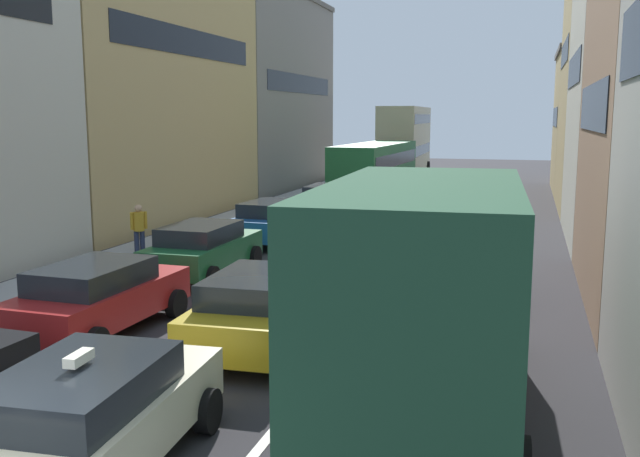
{
  "coord_description": "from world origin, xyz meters",
  "views": [
    {
      "loc": [
        4.99,
        -4.86,
        4.41
      ],
      "look_at": [
        0.0,
        12.0,
        1.6
      ],
      "focal_mm": 39.5,
      "sensor_mm": 36.0,
      "label": 1
    }
  ],
  "objects_px": {
    "coupe_centre_lane_fourth": "(378,222)",
    "bus_mid_queue_primary": "(375,164)",
    "sedan_left_lane_third": "(203,248)",
    "pedestrian_near_kerb": "(139,227)",
    "bus_far_queue_secondary": "(405,139)",
    "removalist_box_truck": "(428,290)",
    "sedan_left_lane_fourth": "(273,220)",
    "wagon_left_lane_second": "(98,296)",
    "hatchback_centre_lane_third": "(337,253)",
    "sedan_right_lane_behind_truck": "(458,269)",
    "sedan_centre_lane_second": "(260,307)",
    "sedan_left_lane_fifth": "(329,201)",
    "sedan_centre_lane_fifth": "(405,204)",
    "taxi_centre_lane_front": "(89,417)"
  },
  "relations": [
    {
      "from": "sedan_centre_lane_second",
      "to": "sedan_left_lane_third",
      "type": "xyz_separation_m",
      "value": [
        -3.74,
        5.25,
        0.0
      ]
    },
    {
      "from": "sedan_centre_lane_fifth",
      "to": "bus_mid_queue_primary",
      "type": "bearing_deg",
      "value": 17.18
    },
    {
      "from": "sedan_left_lane_third",
      "to": "pedestrian_near_kerb",
      "type": "bearing_deg",
      "value": 57.91
    },
    {
      "from": "sedan_left_lane_fifth",
      "to": "sedan_centre_lane_second",
      "type": "bearing_deg",
      "value": -169.77
    },
    {
      "from": "removalist_box_truck",
      "to": "hatchback_centre_lane_third",
      "type": "bearing_deg",
      "value": 20.94
    },
    {
      "from": "sedan_centre_lane_fifth",
      "to": "sedan_left_lane_fifth",
      "type": "height_order",
      "value": "same"
    },
    {
      "from": "wagon_left_lane_second",
      "to": "sedan_centre_lane_second",
      "type": "bearing_deg",
      "value": -86.32
    },
    {
      "from": "bus_far_queue_secondary",
      "to": "removalist_box_truck",
      "type": "bearing_deg",
      "value": -171.84
    },
    {
      "from": "wagon_left_lane_second",
      "to": "sedan_left_lane_fifth",
      "type": "relative_size",
      "value": 1.0
    },
    {
      "from": "sedan_left_lane_fourth",
      "to": "pedestrian_near_kerb",
      "type": "bearing_deg",
      "value": 139.85
    },
    {
      "from": "sedan_left_lane_third",
      "to": "pedestrian_near_kerb",
      "type": "height_order",
      "value": "pedestrian_near_kerb"
    },
    {
      "from": "sedan_left_lane_third",
      "to": "bus_far_queue_secondary",
      "type": "bearing_deg",
      "value": 0.21
    },
    {
      "from": "sedan_centre_lane_fifth",
      "to": "sedan_right_lane_behind_truck",
      "type": "height_order",
      "value": "same"
    },
    {
      "from": "bus_mid_queue_primary",
      "to": "sedan_left_lane_fifth",
      "type": "bearing_deg",
      "value": -177.92
    },
    {
      "from": "removalist_box_truck",
      "to": "hatchback_centre_lane_third",
      "type": "height_order",
      "value": "removalist_box_truck"
    },
    {
      "from": "removalist_box_truck",
      "to": "bus_far_queue_secondary",
      "type": "relative_size",
      "value": 0.74
    },
    {
      "from": "removalist_box_truck",
      "to": "bus_mid_queue_primary",
      "type": "bearing_deg",
      "value": 10.81
    },
    {
      "from": "sedan_centre_lane_second",
      "to": "pedestrian_near_kerb",
      "type": "xyz_separation_m",
      "value": [
        -6.95,
        7.28,
        0.15
      ]
    },
    {
      "from": "removalist_box_truck",
      "to": "pedestrian_near_kerb",
      "type": "bearing_deg",
      "value": 44.46
    },
    {
      "from": "sedan_left_lane_fourth",
      "to": "sedan_left_lane_third",
      "type": "bearing_deg",
      "value": -177.5
    },
    {
      "from": "sedan_centre_lane_second",
      "to": "coupe_centre_lane_fourth",
      "type": "relative_size",
      "value": 0.99
    },
    {
      "from": "removalist_box_truck",
      "to": "sedan_left_lane_fourth",
      "type": "bearing_deg",
      "value": 26.05
    },
    {
      "from": "removalist_box_truck",
      "to": "sedan_right_lane_behind_truck",
      "type": "xyz_separation_m",
      "value": [
        -0.22,
        6.97,
        -1.18
      ]
    },
    {
      "from": "taxi_centre_lane_front",
      "to": "pedestrian_near_kerb",
      "type": "xyz_separation_m",
      "value": [
        -6.77,
        12.52,
        0.15
      ]
    },
    {
      "from": "coupe_centre_lane_fourth",
      "to": "sedan_right_lane_behind_truck",
      "type": "relative_size",
      "value": 1.02
    },
    {
      "from": "removalist_box_truck",
      "to": "sedan_right_lane_behind_truck",
      "type": "height_order",
      "value": "removalist_box_truck"
    },
    {
      "from": "removalist_box_truck",
      "to": "coupe_centre_lane_fourth",
      "type": "relative_size",
      "value": 1.77
    },
    {
      "from": "bus_far_queue_secondary",
      "to": "pedestrian_near_kerb",
      "type": "height_order",
      "value": "bus_far_queue_secondary"
    },
    {
      "from": "sedan_centre_lane_second",
      "to": "pedestrian_near_kerb",
      "type": "height_order",
      "value": "pedestrian_near_kerb"
    },
    {
      "from": "bus_far_queue_secondary",
      "to": "sedan_left_lane_fourth",
      "type": "bearing_deg",
      "value": 178.09
    },
    {
      "from": "sedan_left_lane_fourth",
      "to": "pedestrian_near_kerb",
      "type": "xyz_separation_m",
      "value": [
        -3.24,
        -3.47,
        0.15
      ]
    },
    {
      "from": "bus_mid_queue_primary",
      "to": "bus_far_queue_secondary",
      "type": "distance_m",
      "value": 11.67
    },
    {
      "from": "sedan_left_lane_fifth",
      "to": "bus_far_queue_secondary",
      "type": "distance_m",
      "value": 21.33
    },
    {
      "from": "wagon_left_lane_second",
      "to": "sedan_left_lane_fourth",
      "type": "xyz_separation_m",
      "value": [
        -0.22,
        10.88,
        0.0
      ]
    },
    {
      "from": "wagon_left_lane_second",
      "to": "coupe_centre_lane_fourth",
      "type": "distance_m",
      "value": 11.99
    },
    {
      "from": "sedan_centre_lane_second",
      "to": "wagon_left_lane_second",
      "type": "relative_size",
      "value": 1.01
    },
    {
      "from": "sedan_left_lane_fourth",
      "to": "hatchback_centre_lane_third",
      "type": "bearing_deg",
      "value": -141.35
    },
    {
      "from": "hatchback_centre_lane_third",
      "to": "pedestrian_near_kerb",
      "type": "relative_size",
      "value": 2.64
    },
    {
      "from": "sedan_left_lane_third",
      "to": "bus_mid_queue_primary",
      "type": "height_order",
      "value": "bus_mid_queue_primary"
    },
    {
      "from": "wagon_left_lane_second",
      "to": "sedan_centre_lane_fifth",
      "type": "relative_size",
      "value": 1.0
    },
    {
      "from": "coupe_centre_lane_fourth",
      "to": "sedan_left_lane_fourth",
      "type": "distance_m",
      "value": 3.67
    },
    {
      "from": "coupe_centre_lane_fourth",
      "to": "bus_mid_queue_primary",
      "type": "bearing_deg",
      "value": 15.84
    },
    {
      "from": "hatchback_centre_lane_third",
      "to": "bus_far_queue_secondary",
      "type": "xyz_separation_m",
      "value": [
        -3.74,
        32.54,
        2.03
      ]
    },
    {
      "from": "bus_mid_queue_primary",
      "to": "hatchback_centre_lane_third",
      "type": "bearing_deg",
      "value": -168.6
    },
    {
      "from": "sedan_left_lane_third",
      "to": "bus_far_queue_secondary",
      "type": "height_order",
      "value": "bus_far_queue_secondary"
    },
    {
      "from": "sedan_centre_lane_second",
      "to": "sedan_left_lane_third",
      "type": "relative_size",
      "value": 1.02
    },
    {
      "from": "taxi_centre_lane_front",
      "to": "sedan_left_lane_third",
      "type": "height_order",
      "value": "taxi_centre_lane_front"
    },
    {
      "from": "hatchback_centre_lane_third",
      "to": "pedestrian_near_kerb",
      "type": "distance_m",
      "value": 7.15
    },
    {
      "from": "hatchback_centre_lane_third",
      "to": "sedan_centre_lane_fifth",
      "type": "xyz_separation_m",
      "value": [
        -0.09,
        11.2,
        0.0
      ]
    },
    {
      "from": "wagon_left_lane_second",
      "to": "sedan_left_lane_third",
      "type": "height_order",
      "value": "same"
    }
  ]
}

